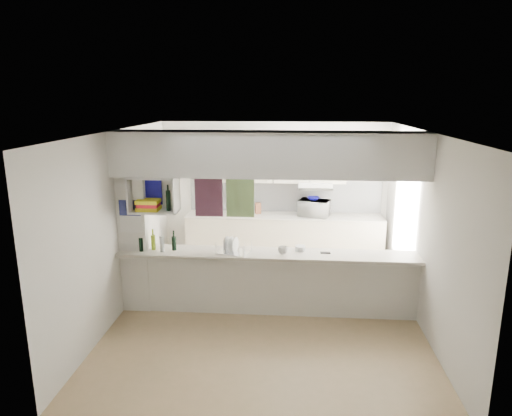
# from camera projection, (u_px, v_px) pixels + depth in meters

# --- Properties ---
(floor) EXTENTS (4.80, 4.80, 0.00)m
(floor) POSITION_uv_depth(u_px,v_px,m) (267.00, 313.00, 6.60)
(floor) COLOR #A1885D
(floor) RESTS_ON ground
(ceiling) EXTENTS (4.80, 4.80, 0.00)m
(ceiling) POSITION_uv_depth(u_px,v_px,m) (268.00, 131.00, 5.98)
(ceiling) COLOR white
(ceiling) RESTS_ON wall_back
(wall_back) EXTENTS (4.20, 0.00, 4.20)m
(wall_back) POSITION_uv_depth(u_px,v_px,m) (274.00, 192.00, 8.61)
(wall_back) COLOR silver
(wall_back) RESTS_ON floor
(wall_left) EXTENTS (0.00, 4.80, 4.80)m
(wall_left) POSITION_uv_depth(u_px,v_px,m) (119.00, 223.00, 6.45)
(wall_left) COLOR silver
(wall_left) RESTS_ON floor
(wall_right) EXTENTS (0.00, 4.80, 4.80)m
(wall_right) POSITION_uv_depth(u_px,v_px,m) (423.00, 230.00, 6.13)
(wall_right) COLOR silver
(wall_right) RESTS_ON floor
(servery_partition) EXTENTS (4.20, 0.50, 2.60)m
(servery_partition) POSITION_uv_depth(u_px,v_px,m) (255.00, 201.00, 6.22)
(servery_partition) COLOR silver
(servery_partition) RESTS_ON floor
(cubby_shelf) EXTENTS (0.65, 0.35, 0.50)m
(cubby_shelf) POSITION_uv_depth(u_px,v_px,m) (153.00, 196.00, 6.25)
(cubby_shelf) COLOR white
(cubby_shelf) RESTS_ON bulkhead
(kitchen_run) EXTENTS (3.60, 0.63, 2.24)m
(kitchen_run) POSITION_uv_depth(u_px,v_px,m) (282.00, 220.00, 8.46)
(kitchen_run) COLOR beige
(kitchen_run) RESTS_ON floor
(microwave) EXTENTS (0.63, 0.52, 0.30)m
(microwave) POSITION_uv_depth(u_px,v_px,m) (314.00, 208.00, 8.31)
(microwave) COLOR white
(microwave) RESTS_ON bench_top
(bowl) EXTENTS (0.22, 0.22, 0.06)m
(bowl) POSITION_uv_depth(u_px,v_px,m) (313.00, 199.00, 8.27)
(bowl) COLOR #0D0B7D
(bowl) RESTS_ON microwave
(dish_rack) EXTENTS (0.51, 0.44, 0.23)m
(dish_rack) POSITION_uv_depth(u_px,v_px,m) (234.00, 246.00, 6.37)
(dish_rack) COLOR silver
(dish_rack) RESTS_ON breakfast_bar
(cup) EXTENTS (0.17, 0.17, 0.11)m
(cup) POSITION_uv_depth(u_px,v_px,m) (283.00, 250.00, 6.27)
(cup) COLOR white
(cup) RESTS_ON dish_rack
(wine_bottles) EXTENTS (0.51, 0.14, 0.32)m
(wine_bottles) POSITION_uv_depth(u_px,v_px,m) (158.00, 243.00, 6.43)
(wine_bottles) COLOR black
(wine_bottles) RESTS_ON breakfast_bar
(plastic_tubs) EXTENTS (0.49, 0.18, 0.07)m
(plastic_tubs) POSITION_uv_depth(u_px,v_px,m) (302.00, 249.00, 6.44)
(plastic_tubs) COLOR silver
(plastic_tubs) RESTS_ON breakfast_bar
(utensil_jar) EXTENTS (0.11, 0.11, 0.15)m
(utensil_jar) POSITION_uv_depth(u_px,v_px,m) (233.00, 210.00, 8.50)
(utensil_jar) COLOR black
(utensil_jar) RESTS_ON bench_top
(knife_block) EXTENTS (0.12, 0.11, 0.20)m
(knife_block) POSITION_uv_depth(u_px,v_px,m) (258.00, 208.00, 8.49)
(knife_block) COLOR brown
(knife_block) RESTS_ON bench_top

